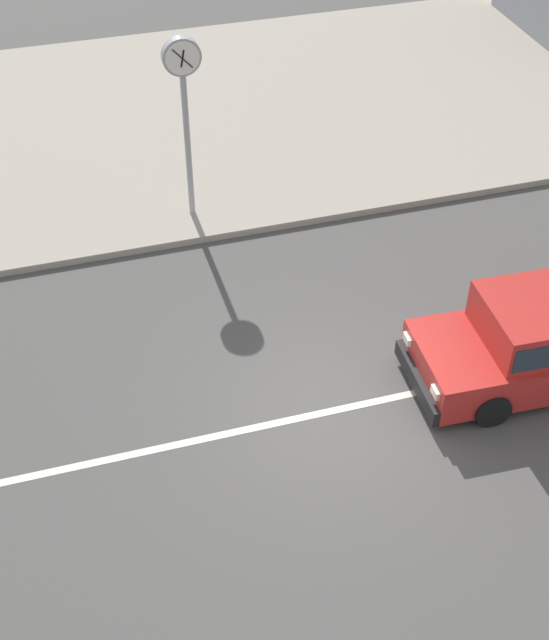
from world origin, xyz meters
name	(u,v)px	position (x,y,z in m)	size (l,w,h in m)	color
ground_plane	(333,411)	(0.00, 0.00, 0.00)	(160.00, 160.00, 0.00)	#4C4947
lane_centre_stripe	(333,411)	(0.00, 0.00, 0.00)	(50.40, 0.14, 0.01)	silver
kerb_strip	(197,116)	(0.00, 10.03, 0.07)	(68.00, 10.00, 0.15)	#9E9384
street_clock	(183,84)	(-1.00, 5.93, 2.98)	(0.72, 0.22, 3.73)	#9E9EA3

